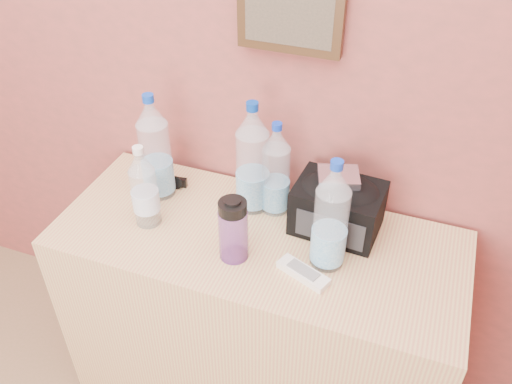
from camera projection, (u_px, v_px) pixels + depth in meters
picture_frame at (290, 7)px, 1.46m from camera, size 0.30×0.03×0.25m
dresser at (257, 320)px, 1.88m from camera, size 1.25×0.52×0.78m
pet_large_a at (155, 152)px, 1.72m from camera, size 0.10×0.10×0.36m
pet_large_b at (276, 173)px, 1.67m from camera, size 0.09×0.09×0.32m
pet_large_c at (253, 163)px, 1.66m from camera, size 0.10×0.10×0.38m
pet_large_d at (331, 221)px, 1.47m from camera, size 0.10×0.10×0.35m
pet_small at (144, 190)px, 1.63m from camera, size 0.08×0.08×0.28m
nalgene_bottle at (233, 229)px, 1.52m from camera, size 0.08×0.08×0.21m
sunglasses at (169, 181)px, 1.84m from camera, size 0.13×0.07×0.03m
ac_remote at (303, 273)px, 1.51m from camera, size 0.16×0.10×0.02m
toiletry_bag at (338, 205)px, 1.63m from camera, size 0.27×0.20×0.18m
foil_packet at (338, 177)px, 1.57m from camera, size 0.14×0.13×0.02m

